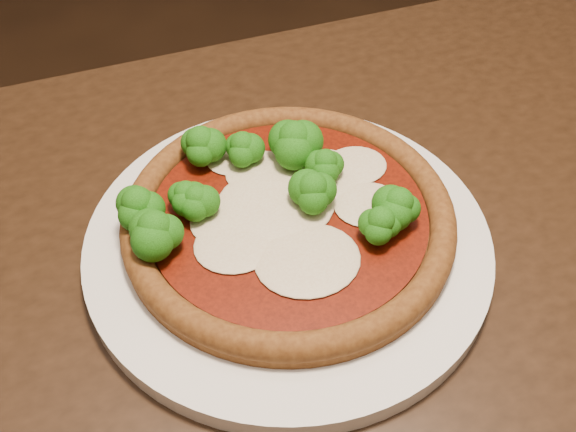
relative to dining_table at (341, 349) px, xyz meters
name	(u,v)px	position (x,y,z in m)	size (l,w,h in m)	color
dining_table	(341,349)	(0.00, 0.00, 0.00)	(1.09, 0.81, 0.75)	black
plate	(288,241)	(-0.04, 0.05, 0.12)	(0.34, 0.34, 0.02)	silver
pizza	(282,209)	(-0.04, 0.06, 0.14)	(0.28, 0.28, 0.06)	brown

